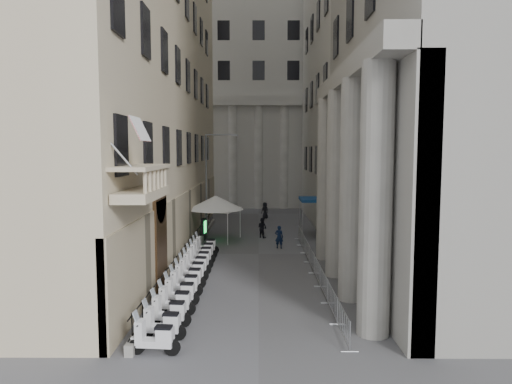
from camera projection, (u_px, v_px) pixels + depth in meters
left_building at (150, 3)px, 31.44m from camera, size 5.00×36.00×34.00m
far_building at (259, 85)px, 57.47m from camera, size 22.00×10.00×30.00m
iron_fence at (191, 258)px, 28.98m from camera, size 0.30×28.00×1.40m
blue_awning at (310, 235)px, 36.90m from camera, size 1.60×3.00×3.00m
flag at (145, 345)px, 16.03m from camera, size 1.00×1.40×8.20m
scooter_0 at (155, 355)px, 15.26m from camera, size 1.44×0.67×1.50m
scooter_1 at (163, 340)px, 16.50m from camera, size 1.44×0.67×1.50m
scooter_2 at (170, 326)px, 17.74m from camera, size 1.44×0.67×1.50m
scooter_3 at (175, 315)px, 18.97m from camera, size 1.44×0.67×1.50m
scooter_4 at (181, 305)px, 20.21m from camera, size 1.44×0.67×1.50m
scooter_5 at (185, 296)px, 21.45m from camera, size 1.44×0.67×1.50m
scooter_6 at (189, 288)px, 22.68m from camera, size 1.44×0.67×1.50m
scooter_7 at (193, 281)px, 23.92m from camera, size 1.44×0.67×1.50m
scooter_8 at (196, 274)px, 25.16m from camera, size 1.44×0.67×1.50m
scooter_9 at (199, 269)px, 26.39m from camera, size 1.44×0.67×1.50m
scooter_10 at (201, 263)px, 27.63m from camera, size 1.44×0.67×1.50m
scooter_11 at (204, 259)px, 28.87m from camera, size 1.44×0.67×1.50m
scooter_12 at (206, 254)px, 30.10m from camera, size 1.44×0.67×1.50m
barrier_0 at (343, 338)px, 16.63m from camera, size 0.60×2.40×1.10m
barrier_1 at (332, 314)px, 19.12m from camera, size 0.60×2.40×1.10m
barrier_2 at (324, 295)px, 21.61m from camera, size 0.60×2.40×1.10m
barrier_3 at (317, 280)px, 24.10m from camera, size 0.60×2.40×1.10m
barrier_4 at (311, 268)px, 26.59m from camera, size 0.60×2.40×1.10m
barrier_5 at (307, 258)px, 29.08m from camera, size 0.60×2.40×1.10m
barrier_6 at (303, 249)px, 31.57m from camera, size 0.60×2.40×1.10m
barrier_7 at (300, 242)px, 34.06m from camera, size 0.60×2.40×1.10m
security_tent at (212, 202)px, 35.02m from camera, size 4.22×4.22×3.43m
street_lamp at (210, 175)px, 36.46m from camera, size 2.65×0.50×8.14m
info_kiosk at (204, 229)px, 34.80m from camera, size 0.37×0.81×1.67m
pedestrian_a at (279, 237)px, 31.82m from camera, size 0.67×0.53×1.60m
pedestrian_b at (262, 228)px, 35.66m from camera, size 0.97×0.97×1.59m
pedestrian_c at (265, 210)px, 45.79m from camera, size 0.95×0.86×1.63m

